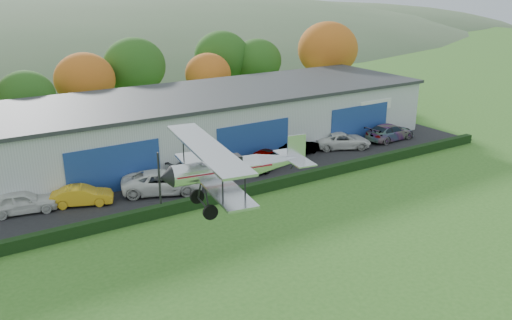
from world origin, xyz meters
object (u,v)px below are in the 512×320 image
car_3 (202,167)px  car_5 (300,147)px  car_1 (82,196)px  car_6 (343,141)px  biplane (229,166)px  car_2 (163,182)px  car_4 (268,158)px  car_0 (22,202)px  car_7 (390,132)px  hangar (220,119)px

car_3 → car_5: 9.98m
car_1 → car_6: bearing=-68.7°
car_6 → biplane: biplane is taller
car_5 → biplane: 22.76m
car_6 → biplane: bearing=150.4°
biplane → car_5: bearing=52.7°
car_2 → biplane: size_ratio=0.69×
car_1 → biplane: (3.70, -14.45, 5.82)m
car_3 → car_4: 5.74m
car_0 → car_2: size_ratio=0.77×
car_2 → car_4: car_4 is taller
car_3 → car_5: bearing=-93.5°
car_2 → car_7: car_2 is taller
car_3 → biplane: size_ratio=0.64×
car_4 → car_0: bearing=64.4°
car_1 → car_6: (24.07, 0.40, 0.04)m
car_5 → car_3: bearing=79.4°
car_0 → car_5: (23.25, 0.04, -0.09)m
car_4 → car_5: bearing=-95.3°
car_4 → car_2: bearing=70.9°
car_0 → car_5: bearing=-79.9°
car_7 → car_6: bearing=82.2°
hangar → car_6: size_ratio=7.81×
car_4 → car_6: bearing=-106.8°
car_4 → car_5: 4.48m
car_2 → biplane: bearing=-165.5°
hangar → car_0: (-18.54, -6.33, -1.82)m
car_3 → car_6: bearing=-96.2°
hangar → car_0: size_ratio=8.85×
car_2 → car_7: size_ratio=1.09×
car_6 → biplane: (-20.37, -14.85, 5.79)m
hangar → car_4: 7.79m
hangar → car_3: bearing=-128.1°
car_0 → car_7: car_7 is taller
biplane → car_3: bearing=77.2°
car_0 → biplane: bearing=-144.0°
car_7 → biplane: (-26.04, -14.42, 5.72)m
car_4 → car_5: (4.29, 1.28, -0.14)m
car_5 → biplane: biplane is taller
car_0 → biplane: (7.47, -15.30, 5.73)m
hangar → car_3: size_ratio=7.32×
car_1 → car_3: (9.50, 0.47, 0.12)m
car_0 → car_3: size_ratio=0.83×
car_0 → car_4: (18.95, -1.24, 0.05)m
car_1 → car_3: car_3 is taller
car_0 → car_1: (3.77, -0.85, -0.10)m
hangar → car_2: (-9.12, -8.04, -1.78)m
hangar → car_2: hangar is taller
car_1 → car_5: 19.50m
hangar → car_3: (-5.26, -6.71, -1.80)m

